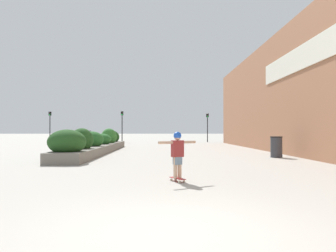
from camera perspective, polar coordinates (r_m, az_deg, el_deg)
ground_plane at (r=4.51m, az=2.30°, el=-18.10°), size 300.00×300.00×0.00m
building_wall_right at (r=18.06m, az=22.50°, el=6.52°), size 0.67×39.68×7.24m
planter_box at (r=20.12m, az=-12.40°, el=-3.10°), size 1.63×15.23×1.51m
skateboard at (r=8.73m, az=1.66°, el=-9.21°), size 0.44×0.59×0.09m
skateboarder at (r=8.65m, az=1.66°, el=-4.19°), size 1.03×0.62×1.22m
trash_bin at (r=17.33m, az=18.35°, el=-3.47°), size 0.60×0.60×1.06m
car_leftmost at (r=48.24m, az=15.62°, el=-1.47°), size 4.51×1.95×1.52m
car_center_left at (r=46.59m, az=-14.77°, el=-1.56°), size 4.38×2.06×1.38m
traffic_light_left at (r=38.74m, az=-8.01°, el=0.83°), size 0.28×0.30×3.63m
traffic_light_right at (r=39.26m, az=6.89°, el=0.62°), size 0.28×0.30×3.43m
traffic_light_far_left at (r=40.58m, az=-19.87°, el=0.75°), size 0.28×0.30×3.58m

